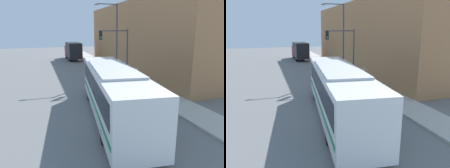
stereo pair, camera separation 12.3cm
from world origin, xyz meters
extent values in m
plane|color=slate|center=(0.00, 0.00, 0.00)|extent=(120.00, 120.00, 0.00)
cube|color=#B7B2A8|center=(5.78, 20.00, 0.07)|extent=(2.56, 70.00, 0.14)
cube|color=#B27A4C|center=(10.06, 16.24, 4.58)|extent=(6.00, 30.48, 9.16)
cube|color=white|center=(0.28, 0.11, 1.81)|extent=(4.06, 12.60, 2.84)
cube|color=black|center=(0.28, 0.11, 2.32)|extent=(3.98, 11.62, 1.16)
cube|color=#197F4C|center=(0.28, 0.11, 1.18)|extent=(4.04, 12.11, 0.24)
cube|color=silver|center=(0.28, 0.11, 3.28)|extent=(3.16, 7.05, 0.16)
cylinder|color=black|center=(1.88, 3.78, 0.46)|extent=(0.39, 0.94, 0.91)
cylinder|color=black|center=(-0.34, 4.06, 0.46)|extent=(0.39, 0.94, 0.91)
cylinder|color=black|center=(0.96, -3.41, 0.46)|extent=(0.39, 0.94, 0.91)
cylinder|color=black|center=(-1.26, -3.13, 0.46)|extent=(0.39, 0.94, 0.91)
cube|color=black|center=(2.28, 28.24, 1.84)|extent=(2.26, 5.63, 2.78)
cube|color=#B21919|center=(2.28, 32.15, 1.44)|extent=(2.14, 2.19, 1.97)
cylinder|color=black|center=(1.30, 31.76, 0.45)|extent=(0.25, 0.90, 0.90)
cylinder|color=black|center=(1.30, 27.19, 0.45)|extent=(0.25, 0.90, 0.90)
cylinder|color=#999999|center=(5.10, 3.39, 0.41)|extent=(0.25, 0.25, 0.54)
sphere|color=#999999|center=(5.10, 3.39, 0.76)|extent=(0.24, 0.24, 0.24)
cylinder|color=#999999|center=(5.10, 3.26, 0.44)|extent=(0.11, 0.15, 0.11)
cylinder|color=#47474C|center=(5.25, 9.66, 2.89)|extent=(0.16, 0.16, 5.48)
cylinder|color=#47474C|center=(3.65, 9.66, 5.48)|extent=(3.20, 0.11, 0.11)
cube|color=black|center=(2.25, 9.66, 5.03)|extent=(0.30, 0.24, 0.90)
sphere|color=#19D83F|center=(2.25, 9.52, 4.80)|extent=(0.18, 0.18, 0.18)
cylinder|color=#47474C|center=(5.10, 8.84, 0.64)|extent=(0.06, 0.06, 0.98)
cylinder|color=#4C4C51|center=(5.10, 8.84, 1.24)|extent=(0.14, 0.14, 0.22)
cylinder|color=#47474C|center=(5.35, 13.28, 4.38)|extent=(0.18, 0.18, 8.47)
cylinder|color=#47474C|center=(4.08, 13.28, 8.52)|extent=(2.54, 0.11, 0.11)
ellipsoid|color=gray|center=(2.81, 13.28, 8.44)|extent=(0.56, 0.28, 0.20)
cylinder|color=#47382D|center=(5.74, 7.91, 0.56)|extent=(0.28, 0.28, 0.82)
cylinder|color=beige|center=(5.74, 7.91, 1.31)|extent=(0.34, 0.34, 0.69)
sphere|color=tan|center=(5.74, 7.91, 1.77)|extent=(0.22, 0.22, 0.22)
camera|label=1|loc=(-4.05, -12.62, 5.63)|focal=35.00mm
camera|label=2|loc=(-3.94, -12.66, 5.63)|focal=35.00mm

